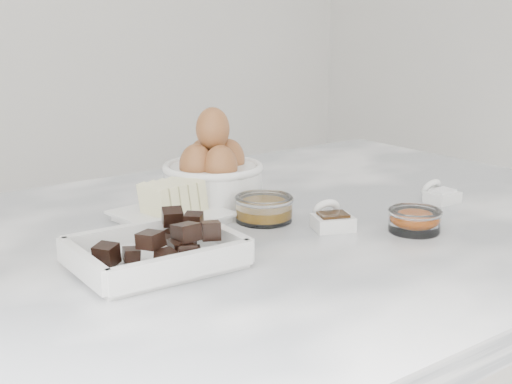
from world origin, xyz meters
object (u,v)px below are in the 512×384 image
(butter_plate, at_px, (170,207))
(honey_bowl, at_px, (264,208))
(chocolate_dish, at_px, (155,248))
(vanilla_spoon, at_px, (331,219))
(zest_bowl, at_px, (415,219))
(sugar_ramekin, at_px, (219,181))
(salt_spoon, at_px, (439,194))
(egg_bowl, at_px, (213,173))

(butter_plate, distance_m, honey_bowl, 0.13)
(chocolate_dish, xyz_separation_m, vanilla_spoon, (0.26, -0.02, -0.01))
(zest_bowl, bearing_deg, sugar_ramekin, 109.84)
(chocolate_dish, xyz_separation_m, butter_plate, (0.10, 0.14, -0.00))
(chocolate_dish, relative_size, zest_bowl, 2.67)
(butter_plate, bearing_deg, chocolate_dish, -125.88)
(butter_plate, height_order, zest_bowl, butter_plate)
(butter_plate, distance_m, zest_bowl, 0.34)
(chocolate_dish, distance_m, vanilla_spoon, 0.27)
(sugar_ramekin, relative_size, vanilla_spoon, 1.09)
(sugar_ramekin, distance_m, vanilla_spoon, 0.23)
(chocolate_dish, bearing_deg, salt_spoon, -1.93)
(vanilla_spoon, height_order, salt_spoon, vanilla_spoon)
(zest_bowl, xyz_separation_m, salt_spoon, (0.15, 0.08, -0.01))
(vanilla_spoon, relative_size, salt_spoon, 1.30)
(sugar_ramekin, height_order, egg_bowl, egg_bowl)
(zest_bowl, bearing_deg, egg_bowl, 115.37)
(butter_plate, distance_m, sugar_ramekin, 0.14)
(egg_bowl, xyz_separation_m, zest_bowl, (0.13, -0.28, -0.03))
(sugar_ramekin, height_order, vanilla_spoon, sugar_ramekin)
(butter_plate, relative_size, vanilla_spoon, 1.93)
(salt_spoon, bearing_deg, egg_bowl, 144.16)
(sugar_ramekin, bearing_deg, zest_bowl, -70.16)
(vanilla_spoon, bearing_deg, sugar_ramekin, 98.05)
(chocolate_dish, bearing_deg, egg_bowl, 42.21)
(butter_plate, bearing_deg, egg_bowl, 23.05)
(egg_bowl, distance_m, salt_spoon, 0.35)
(zest_bowl, distance_m, salt_spoon, 0.17)
(chocolate_dish, relative_size, egg_bowl, 1.26)
(chocolate_dish, height_order, honey_bowl, chocolate_dish)
(chocolate_dish, distance_m, sugar_ramekin, 0.31)
(honey_bowl, height_order, zest_bowl, honey_bowl)
(salt_spoon, bearing_deg, vanilla_spoon, 179.66)
(sugar_ramekin, height_order, salt_spoon, sugar_ramekin)
(butter_plate, relative_size, egg_bowl, 0.95)
(egg_bowl, relative_size, zest_bowl, 2.13)
(honey_bowl, bearing_deg, zest_bowl, -51.19)
(chocolate_dish, relative_size, vanilla_spoon, 2.56)
(zest_bowl, bearing_deg, honey_bowl, 128.81)
(butter_plate, height_order, egg_bowl, egg_bowl)
(sugar_ramekin, distance_m, egg_bowl, 0.04)
(honey_bowl, distance_m, vanilla_spoon, 0.10)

